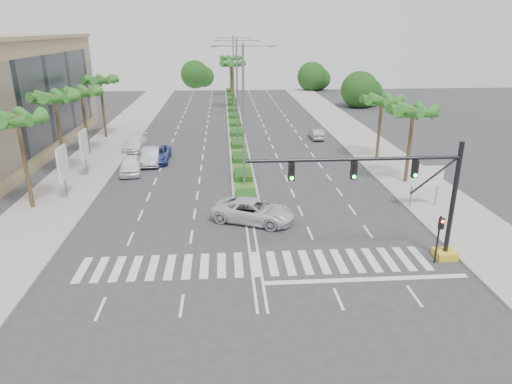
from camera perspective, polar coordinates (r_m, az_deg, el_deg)
ground at (r=27.22m, az=-0.07°, el=-8.99°), size 160.00×160.00×0.00m
footpath_right at (r=48.71m, az=16.35°, el=3.48°), size 6.00×120.00×0.15m
footpath_left at (r=47.64m, az=-20.46°, el=2.66°), size 6.00×120.00×0.15m
median at (r=70.02m, az=-2.72°, el=9.10°), size 2.20×75.00×0.20m
median_grass at (r=70.00m, az=-2.72°, el=9.19°), size 1.80×75.00×0.04m
signal_gantry at (r=27.91m, az=19.29°, el=-1.59°), size 12.60×1.20×7.20m
pedestrian_signal at (r=28.42m, az=21.95°, el=-4.64°), size 0.28×0.36×3.00m
direction_sign at (r=36.80m, az=20.46°, el=1.69°), size 2.70×0.11×3.40m
billboard_near at (r=39.34m, az=-23.02°, el=3.26°), size 0.18×2.10×4.35m
billboard_far at (r=44.87m, az=-20.70°, el=5.46°), size 0.18×2.10×4.35m
palm_left_near at (r=37.44m, az=-27.63°, el=7.70°), size 4.57×4.68×7.55m
palm_left_mid at (r=44.74m, az=-23.84°, el=10.42°), size 4.57×4.68×7.95m
palm_left_far at (r=52.36m, az=-20.95°, el=11.29°), size 4.57×4.68×7.35m
palm_left_end at (r=59.98m, az=-18.90°, el=12.84°), size 4.57×4.68×7.75m
palm_right_near at (r=41.68m, az=19.04°, el=9.22°), size 4.57×4.68×7.05m
palm_right_far at (r=49.09m, az=15.44°, el=10.70°), size 4.57×4.68×6.75m
palm_median_a at (r=79.02m, az=-3.01°, el=15.49°), size 4.57×4.68×8.05m
palm_median_b at (r=93.99m, az=-3.23°, el=16.18°), size 4.57×4.68×8.05m
streetlight_near at (r=38.34m, az=-1.58°, el=10.35°), size 5.10×0.25×12.00m
streetlight_mid at (r=54.18m, az=-2.38°, el=13.13°), size 5.10×0.25×12.00m
streetlight_far at (r=70.09m, az=-2.83°, el=14.65°), size 5.10×0.25×12.00m
car_parked_a at (r=45.19m, az=-15.42°, el=3.31°), size 2.49×4.99×1.63m
car_parked_b at (r=47.83m, az=-13.03°, el=4.42°), size 2.13×5.11×1.64m
car_parked_c at (r=48.51m, az=-12.28°, el=4.62°), size 2.58×5.54×1.54m
car_parked_d at (r=54.04m, az=-14.89°, el=5.93°), size 2.49×5.29×1.49m
car_crossing at (r=32.54m, az=-0.30°, el=-2.39°), size 6.47×4.83×1.63m
car_right at (r=57.93m, az=7.58°, el=7.23°), size 1.43×3.96×1.30m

